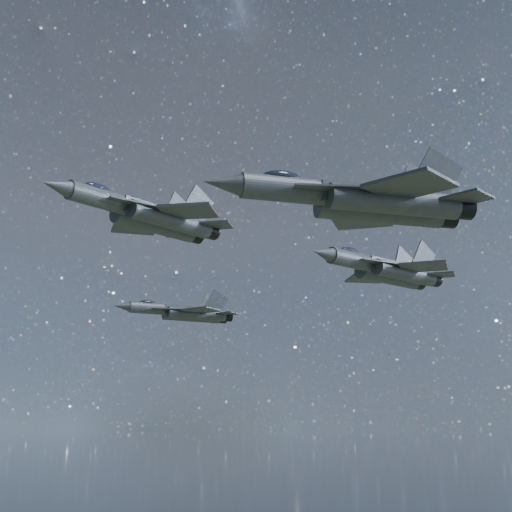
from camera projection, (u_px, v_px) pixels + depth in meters
jet_lead at (150, 215)px, 62.11m from camera, size 18.56×12.52×4.68m
jet_left at (185, 313)px, 85.09m from camera, size 15.10×10.58×3.81m
jet_right at (366, 200)px, 49.27m from camera, size 19.99×13.52×5.03m
jet_slot at (387, 270)px, 73.34m from camera, size 18.85×13.06×4.73m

